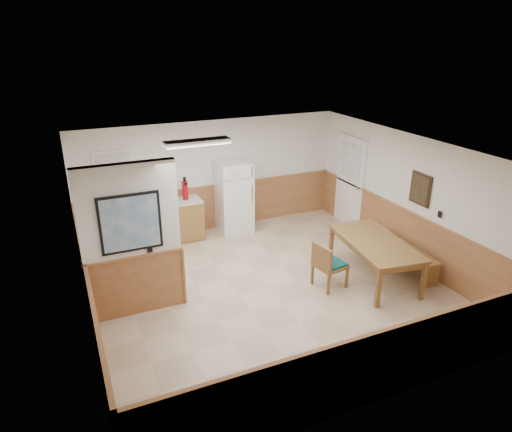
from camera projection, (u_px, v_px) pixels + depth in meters
name	position (u px, v px, depth m)	size (l,w,h in m)	color
ground	(268.00, 288.00, 8.18)	(6.00, 6.00, 0.00)	beige
ceiling	(270.00, 151.00, 7.24)	(6.00, 6.00, 0.02)	silver
back_wall	(212.00, 176.00, 10.25)	(6.00, 0.02, 2.50)	white
right_wall	(409.00, 199.00, 8.83)	(0.02, 6.00, 2.50)	white
left_wall	(81.00, 256.00, 6.58)	(0.02, 6.00, 2.50)	white
wainscot_back	(213.00, 207.00, 10.52)	(6.00, 0.04, 1.00)	#B17347
wainscot_right	(403.00, 234.00, 9.11)	(0.04, 6.00, 1.00)	#B17347
wainscot_left	(90.00, 300.00, 6.87)	(0.04, 6.00, 1.00)	#B17347
partition_wall	(132.00, 243.00, 7.04)	(1.50, 0.20, 2.50)	white
kitchen_counter	(165.00, 222.00, 9.82)	(2.20, 0.61, 1.00)	#A27739
exterior_door	(350.00, 182.00, 10.50)	(0.07, 1.02, 2.15)	white
kitchen_window	(114.00, 174.00, 9.33)	(0.80, 0.04, 1.00)	white
wall_painting	(420.00, 189.00, 8.45)	(0.04, 0.50, 0.60)	#301E13
fluorescent_fixture	(197.00, 142.00, 8.06)	(1.20, 0.30, 0.09)	white
refrigerator	(234.00, 197.00, 10.24)	(0.73, 0.73, 1.63)	white
dining_table	(375.00, 245.00, 8.27)	(1.22, 2.05, 0.75)	#9F753A
dining_bench	(406.00, 252.00, 8.74)	(0.48, 1.63, 0.45)	#9F753A
dining_chair	(326.00, 263.00, 8.00)	(0.75, 0.57, 0.85)	#9F753A
fire_extinguisher	(185.00, 190.00, 9.77)	(0.14, 0.14, 0.50)	#A90912
soap_bottle	(117.00, 205.00, 9.24)	(0.06, 0.06, 0.19)	#18853B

